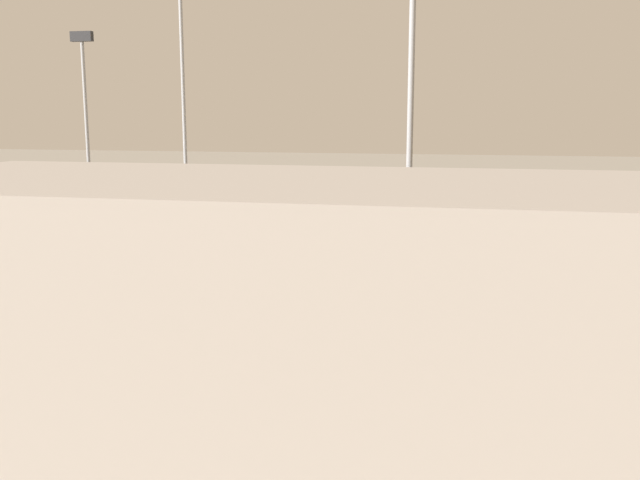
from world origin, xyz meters
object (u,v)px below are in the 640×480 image
at_px(train_on_track_5, 358,279).
at_px(light_mast_2, 85,104).
at_px(train_on_track_0, 419,230).
at_px(light_mast_1, 411,98).
at_px(train_on_track_1, 287,234).
at_px(train_on_track_2, 484,250).
at_px(train_on_track_4, 627,278).
at_px(train_on_track_3, 146,246).
at_px(maintenance_shed, 532,335).
at_px(signal_gantry, 14,184).
at_px(light_mast_0, 182,64).

relative_size(train_on_track_5, light_mast_2, 0.41).
distance_m(train_on_track_5, train_on_track_0, 25.13).
bearing_deg(light_mast_1, light_mast_2, -35.53).
bearing_deg(train_on_track_1, train_on_track_2, 166.46).
distance_m(train_on_track_5, light_mast_2, 49.83).
distance_m(train_on_track_2, light_mast_1, 23.26).
relative_size(train_on_track_2, light_mast_1, 2.90).
distance_m(train_on_track_4, train_on_track_3, 43.67).
bearing_deg(light_mast_2, train_on_track_1, 164.15).
bearing_deg(train_on_track_2, maintenance_shed, 92.26).
bearing_deg(train_on_track_2, signal_gantry, 2.96).
relative_size(train_on_track_0, light_mast_0, 0.30).
distance_m(train_on_track_2, light_mast_2, 52.14).
height_order(train_on_track_0, light_mast_2, light_mast_2).
distance_m(signal_gantry, maintenance_shed, 62.45).
height_order(train_on_track_1, maintenance_shed, maintenance_shed).
relative_size(train_on_track_4, light_mast_2, 0.41).
bearing_deg(train_on_track_3, train_on_track_0, -149.42).
bearing_deg(train_on_track_4, train_on_track_1, -25.32).
bearing_deg(light_mast_0, train_on_track_2, 160.94).
distance_m(train_on_track_1, train_on_track_2, 21.35).
bearing_deg(light_mast_1, train_on_track_5, -34.56).
distance_m(train_on_track_4, light_mast_1, 22.90).
xyz_separation_m(light_mast_1, signal_gantry, (42.74, -15.27, -8.37)).
xyz_separation_m(train_on_track_4, signal_gantry, (59.31, -7.50, 5.40)).
bearing_deg(maintenance_shed, train_on_track_5, -65.81).
bearing_deg(train_on_track_5, train_on_track_4, -166.35).
relative_size(light_mast_1, light_mast_2, 1.00).
relative_size(train_on_track_3, light_mast_0, 1.42).
xyz_separation_m(train_on_track_5, light_mast_2, (38.92, -27.89, 13.79)).
bearing_deg(maintenance_shed, train_on_track_1, -63.59).
height_order(train_on_track_3, light_mast_2, light_mast_2).
xyz_separation_m(train_on_track_1, train_on_track_3, (11.67, 10.00, 0.05)).
bearing_deg(signal_gantry, train_on_track_1, -164.80).
xyz_separation_m(train_on_track_0, signal_gantry, (41.31, 12.50, 5.40)).
bearing_deg(light_mast_2, signal_gantry, 90.74).
bearing_deg(train_on_track_2, train_on_track_0, -54.83).
distance_m(train_on_track_4, light_mast_0, 54.50).
distance_m(train_on_track_1, train_on_track_4, 35.08).
bearing_deg(signal_gantry, light_mast_1, 160.34).
height_order(light_mast_1, maintenance_shed, light_mast_1).
xyz_separation_m(train_on_track_0, light_mast_0, (28.25, -2.19, 18.38)).
height_order(light_mast_1, signal_gantry, light_mast_1).
bearing_deg(light_mast_1, light_mast_0, -45.27).
height_order(train_on_track_4, maintenance_shed, maintenance_shed).
bearing_deg(light_mast_1, train_on_track_2, -107.53).
height_order(train_on_track_4, light_mast_0, light_mast_0).
height_order(train_on_track_1, light_mast_2, light_mast_2).
bearing_deg(train_on_track_0, train_on_track_5, 84.09).
xyz_separation_m(light_mast_2, maintenance_shed, (-50.14, 52.87, -9.85)).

